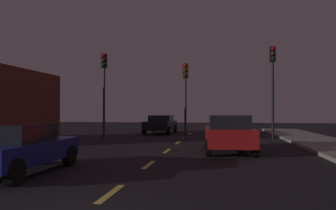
{
  "coord_description": "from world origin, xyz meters",
  "views": [
    {
      "loc": [
        2.23,
        -4.13,
        1.71
      ],
      "look_at": [
        -0.77,
        15.51,
        2.08
      ],
      "focal_mm": 35.91,
      "sensor_mm": 36.0,
      "label": 1
    }
  ],
  "objects_px": {
    "traffic_signal_center": "(185,86)",
    "car_stopped_ahead": "(228,133)",
    "traffic_signal_left": "(104,79)",
    "traffic_signal_right": "(273,75)",
    "car_oncoming_far": "(161,124)",
    "car_adjacent_lane": "(18,148)"
  },
  "relations": [
    {
      "from": "traffic_signal_right",
      "to": "car_oncoming_far",
      "type": "bearing_deg",
      "value": 144.11
    },
    {
      "from": "traffic_signal_right",
      "to": "traffic_signal_center",
      "type": "bearing_deg",
      "value": -179.98
    },
    {
      "from": "traffic_signal_right",
      "to": "car_stopped_ahead",
      "type": "bearing_deg",
      "value": -115.0
    },
    {
      "from": "traffic_signal_left",
      "to": "car_adjacent_lane",
      "type": "bearing_deg",
      "value": -81.7
    },
    {
      "from": "traffic_signal_right",
      "to": "car_oncoming_far",
      "type": "distance_m",
      "value": 9.81
    },
    {
      "from": "traffic_signal_left",
      "to": "traffic_signal_right",
      "type": "distance_m",
      "value": 10.2
    },
    {
      "from": "traffic_signal_left",
      "to": "car_stopped_ahead",
      "type": "distance_m",
      "value": 9.91
    },
    {
      "from": "traffic_signal_left",
      "to": "car_stopped_ahead",
      "type": "bearing_deg",
      "value": -37.57
    },
    {
      "from": "traffic_signal_right",
      "to": "car_stopped_ahead",
      "type": "distance_m",
      "value": 7.05
    },
    {
      "from": "traffic_signal_center",
      "to": "traffic_signal_right",
      "type": "height_order",
      "value": "traffic_signal_right"
    },
    {
      "from": "car_stopped_ahead",
      "to": "car_oncoming_far",
      "type": "distance_m",
      "value": 12.24
    },
    {
      "from": "traffic_signal_right",
      "to": "car_adjacent_lane",
      "type": "xyz_separation_m",
      "value": [
        -8.5,
        -11.65,
        -3.1
      ]
    },
    {
      "from": "car_stopped_ahead",
      "to": "car_oncoming_far",
      "type": "relative_size",
      "value": 0.99
    },
    {
      "from": "traffic_signal_center",
      "to": "car_stopped_ahead",
      "type": "height_order",
      "value": "traffic_signal_center"
    },
    {
      "from": "car_stopped_ahead",
      "to": "traffic_signal_left",
      "type": "bearing_deg",
      "value": 142.43
    },
    {
      "from": "car_oncoming_far",
      "to": "traffic_signal_left",
      "type": "bearing_deg",
      "value": -115.86
    },
    {
      "from": "car_adjacent_lane",
      "to": "traffic_signal_center",
      "type": "bearing_deg",
      "value": 73.67
    },
    {
      "from": "car_adjacent_lane",
      "to": "car_oncoming_far",
      "type": "distance_m",
      "value": 17.13
    },
    {
      "from": "traffic_signal_left",
      "to": "traffic_signal_center",
      "type": "bearing_deg",
      "value": -0.02
    },
    {
      "from": "traffic_signal_right",
      "to": "car_adjacent_lane",
      "type": "bearing_deg",
      "value": -126.11
    },
    {
      "from": "traffic_signal_left",
      "to": "car_oncoming_far",
      "type": "distance_m",
      "value": 6.76
    },
    {
      "from": "traffic_signal_center",
      "to": "car_adjacent_lane",
      "type": "xyz_separation_m",
      "value": [
        -3.41,
        -11.64,
        -2.53
      ]
    }
  ]
}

